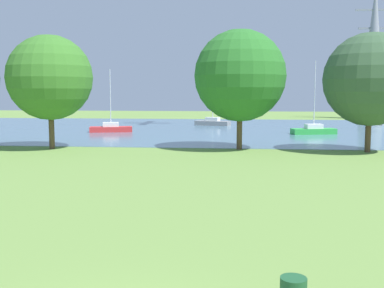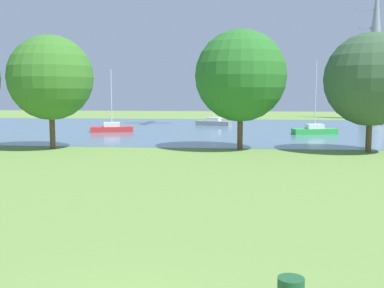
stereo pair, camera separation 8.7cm
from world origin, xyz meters
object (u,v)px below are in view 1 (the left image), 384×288
(tree_west_far, at_px, (50,78))
(electricity_pylon, at_px, (373,51))
(tree_east_far, at_px, (370,80))
(sailboat_gray, at_px, (213,122))
(sailboat_green, at_px, (314,130))
(tree_mid_shore, at_px, (240,76))
(sailboat_red, at_px, (111,128))

(tree_west_far, height_order, electricity_pylon, electricity_pylon)
(tree_east_far, bearing_deg, tree_west_far, -179.01)
(sailboat_gray, height_order, tree_west_far, tree_west_far)
(sailboat_green, bearing_deg, tree_east_far, -83.33)
(sailboat_gray, relative_size, tree_mid_shore, 0.73)
(sailboat_green, bearing_deg, tree_mid_shore, -119.69)
(sailboat_red, height_order, electricity_pylon, electricity_pylon)
(tree_mid_shore, distance_m, tree_east_far, 9.85)
(sailboat_green, height_order, tree_mid_shore, tree_mid_shore)
(sailboat_green, relative_size, tree_east_far, 0.87)
(sailboat_red, bearing_deg, sailboat_gray, 46.11)
(sailboat_red, relative_size, electricity_pylon, 0.31)
(tree_west_far, bearing_deg, tree_mid_shore, 4.46)
(electricity_pylon, bearing_deg, sailboat_red, -141.17)
(sailboat_green, height_order, tree_east_far, tree_east_far)
(tree_mid_shore, bearing_deg, sailboat_gray, 97.88)
(sailboat_green, bearing_deg, sailboat_red, 178.87)
(sailboat_gray, height_order, tree_mid_shore, tree_mid_shore)
(sailboat_gray, bearing_deg, sailboat_red, -133.89)
(sailboat_green, xyz_separation_m, tree_west_far, (-23.23, -15.34, 5.26))
(tree_west_far, distance_m, tree_east_far, 24.97)
(tree_east_far, bearing_deg, tree_mid_shore, 175.64)
(tree_west_far, distance_m, tree_mid_shore, 15.20)
(tree_mid_shore, bearing_deg, sailboat_green, 60.31)
(tree_west_far, relative_size, electricity_pylon, 0.40)
(sailboat_red, distance_m, tree_east_far, 29.33)
(sailboat_red, distance_m, sailboat_green, 22.74)
(sailboat_gray, bearing_deg, tree_west_far, -112.94)
(sailboat_green, distance_m, tree_east_far, 15.84)
(sailboat_red, bearing_deg, sailboat_green, -1.13)
(sailboat_red, xyz_separation_m, tree_east_far, (24.48, -15.35, 5.07))
(sailboat_gray, relative_size, tree_west_far, 0.77)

